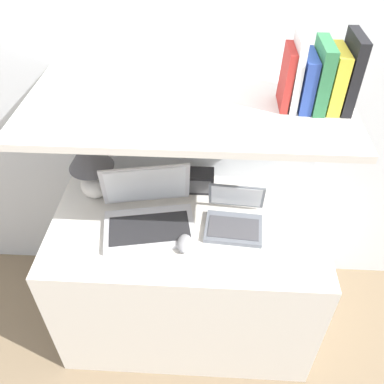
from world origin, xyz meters
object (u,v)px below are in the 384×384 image
Objects in this scene: laptop_small at (234,218)px; book_white at (296,72)px; table_lamp at (91,162)px; router_box at (200,181)px; book_green at (321,76)px; book_blue at (306,81)px; laptop_large at (148,214)px; book_yellow at (335,79)px; computer_mouse at (185,244)px; book_black at (350,72)px; book_red at (286,78)px.

book_white is (0.16, 0.07, 0.64)m from laptop_small.
table_lamp is 1.27× the size of book_white.
book_green reaches higher than router_box.
laptop_small is at bearing -161.44° from book_blue.
laptop_large is 3.44× the size of router_box.
book_white is (0.80, -0.09, 0.48)m from table_lamp.
book_yellow is 0.83× the size of book_white.
computer_mouse is (0.44, -0.30, -0.17)m from table_lamp.
book_yellow is at bearing 180.00° from book_black.
book_green reaches higher than laptop_small.
laptop_large is 1.91× the size of book_green.
table_lamp is 0.56m from computer_mouse.
laptop_large is 1.70× the size of book_black.
book_blue is at bearing 27.27° from computer_mouse.
table_lamp is at bearing 173.92° from book_green.
laptop_large is at bearing -173.05° from book_green.
computer_mouse is at bearing -97.23° from router_box.
table_lamp is at bearing 147.61° from laptop_large.
table_lamp is 3.13× the size of computer_mouse.
book_blue reaches higher than laptop_small.
table_lamp is at bearing 145.14° from computer_mouse.
laptop_large is 0.90m from book_yellow.
book_yellow is 0.14m from book_white.
book_green reaches higher than book_red.
book_black reaches higher than laptop_large.
book_yellow is (0.30, 0.07, 0.61)m from laptop_small.
router_box is 0.55× the size of book_green.
laptop_large is 4.29× the size of computer_mouse.
book_black is (0.34, 0.07, 0.64)m from laptop_small.
laptop_large is 0.22m from computer_mouse.
book_yellow reaches higher than router_box.
book_black reaches higher than computer_mouse.
table_lamp is at bearing 173.03° from book_red.
book_white is (0.37, 0.21, 0.65)m from computer_mouse.
book_black is 0.18m from book_white.
computer_mouse is 0.77m from book_blue.
laptop_large is 2.10× the size of book_yellow.
book_blue is at bearing -0.00° from book_red.
router_box is 0.77m from book_yellow.
router_box is (0.21, 0.23, 0.00)m from laptop_large.
laptop_small is 1.25× the size of book_red.
book_blue is (0.57, 0.08, 0.59)m from laptop_large.
laptop_small is 0.27m from router_box.
router_box is 0.72m from book_white.
book_white is at bearing 180.00° from book_blue.
book_black is at bearing 11.31° from laptop_small.
table_lamp is 0.91m from book_red.
book_red is (-0.16, 0.00, 0.00)m from book_yellow.
book_white reaches higher than table_lamp.
book_black is 0.09m from book_green.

